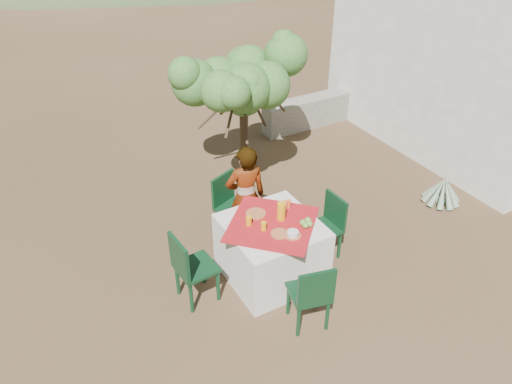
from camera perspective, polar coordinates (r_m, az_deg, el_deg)
ground at (r=5.74m, az=-1.48°, el=-12.70°), size 160.00×160.00×0.00m
table at (r=5.84m, az=1.77°, el=-6.60°), size 1.30×1.30×0.76m
chair_far at (r=6.44m, az=-3.04°, el=-1.23°), size 0.52×0.52×0.86m
chair_near at (r=5.22m, az=6.37°, el=-11.48°), size 0.48×0.48×0.86m
chair_left at (r=5.50m, az=-7.59°, el=-8.41°), size 0.44×0.44×0.89m
chair_right at (r=6.15m, az=8.21°, el=-3.61°), size 0.40×0.40×0.83m
person at (r=6.14m, az=-1.17°, el=-0.59°), size 0.57×0.43×1.40m
shrub_tree at (r=7.03m, az=-1.23°, el=11.91°), size 1.67×1.64×1.96m
agave at (r=7.66m, az=20.54°, el=0.15°), size 0.55×0.54×0.58m
guesthouse at (r=9.51m, az=24.68°, el=14.50°), size 3.20×4.20×3.00m
stone_wall at (r=9.61m, az=7.98°, el=9.52°), size 2.60×0.35×0.55m
plate_far at (r=5.74m, az=-0.01°, el=-2.49°), size 0.23×0.23×0.01m
plate_near at (r=5.45m, az=2.74°, el=-4.80°), size 0.20×0.20×0.01m
glass_far at (r=5.55m, az=-0.83°, el=-3.29°), size 0.07×0.07×0.11m
glass_near at (r=5.48m, az=0.88°, el=-3.91°), size 0.06×0.06×0.10m
juice_pitcher at (r=5.61m, az=2.91°, el=-2.22°), size 0.10×0.10×0.21m
bowl_plate at (r=5.44m, az=4.22°, el=-4.97°), size 0.19×0.19×0.01m
white_bowl at (r=5.42m, az=4.23°, el=-4.73°), size 0.13×0.13×0.05m
jar_left at (r=5.84m, az=3.71°, el=-1.36°), size 0.06×0.06×0.09m
jar_right at (r=5.81m, az=3.32°, el=-1.50°), size 0.06×0.06×0.10m
napkin_holder at (r=5.74m, az=3.12°, el=-2.12°), size 0.07×0.05×0.08m
fruit_cluster at (r=5.58m, az=5.77°, el=-3.54°), size 0.15×0.14×0.07m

